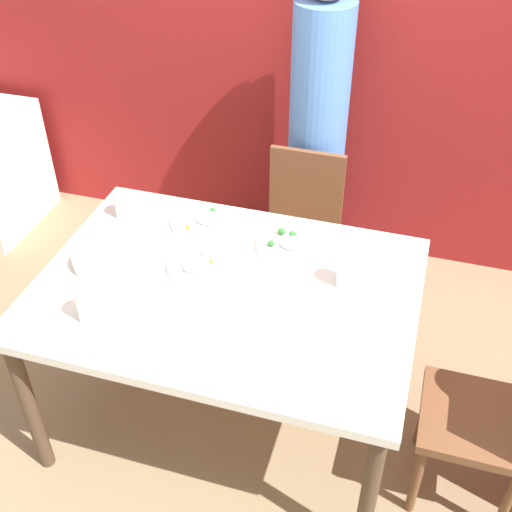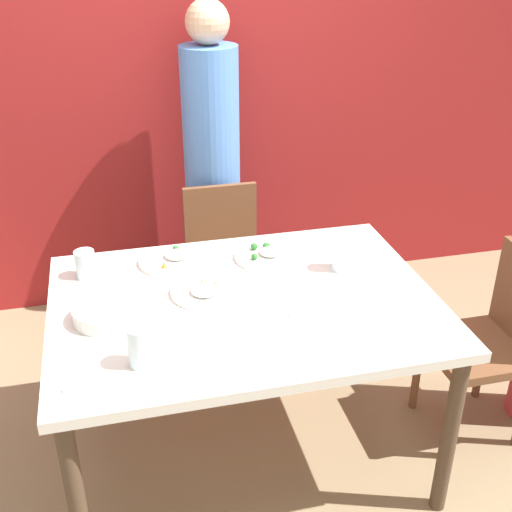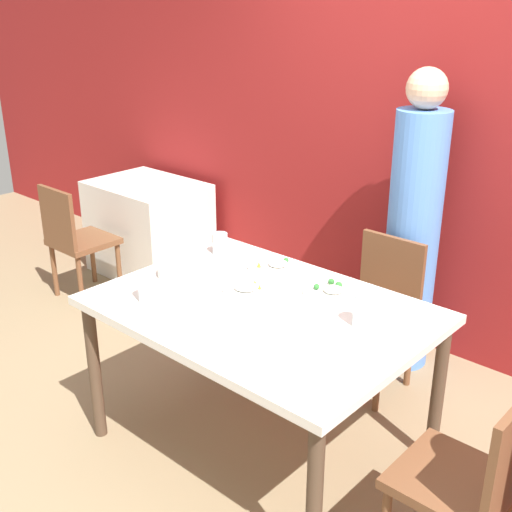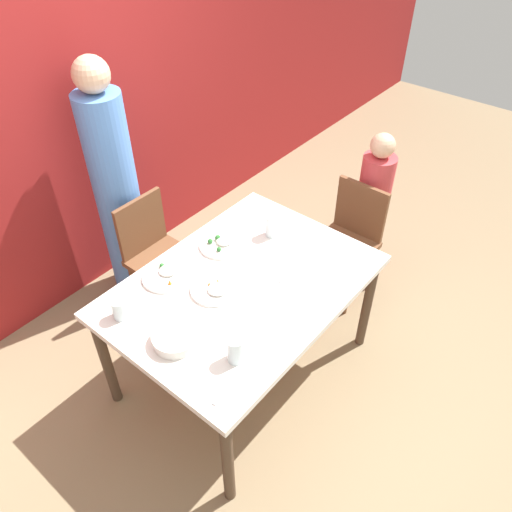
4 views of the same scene
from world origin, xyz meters
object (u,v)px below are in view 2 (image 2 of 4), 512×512
Objects in this scene: chair_adult_spot at (226,263)px; glass_water_tall at (140,346)px; chair_child_spot at (492,338)px; plate_rice_adult at (205,291)px; bowl_curry at (105,312)px; person_adult at (213,178)px.

glass_water_tall is at bearing -113.27° from chair_adult_spot.
chair_adult_spot is 1.00× the size of chair_child_spot.
chair_adult_spot reaches higher than plate_rice_adult.
chair_child_spot reaches higher than bowl_curry.
chair_adult_spot is 1.34m from chair_child_spot.
glass_water_tall is (-1.47, -0.24, 0.38)m from chair_child_spot.
person_adult is 1.57m from glass_water_tall.
chair_adult_spot is at bearing -133.98° from chair_child_spot.
glass_water_tall is (-0.50, -1.49, 0.03)m from person_adult.
bowl_curry is (-0.61, -0.87, 0.33)m from chair_adult_spot.
bowl_curry is at bearing -92.18° from chair_child_spot.
chair_adult_spot is at bearing -90.00° from person_adult.
chair_child_spot reaches higher than plate_rice_adult.
plate_rice_adult is at bearing -97.09° from chair_child_spot.
chair_child_spot is at bearing -52.40° from person_adult.
chair_adult_spot is at bearing 55.23° from bowl_curry.
bowl_curry is at bearing -124.77° from chair_adult_spot.
bowl_curry is (-1.57, 0.06, 0.33)m from chair_child_spot.
chair_child_spot is at bearing -7.09° from plate_rice_adult.
plate_rice_adult is 1.85× the size of glass_water_tall.
chair_adult_spot and chair_child_spot have the same top height.
chair_adult_spot is 1.33m from glass_water_tall.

